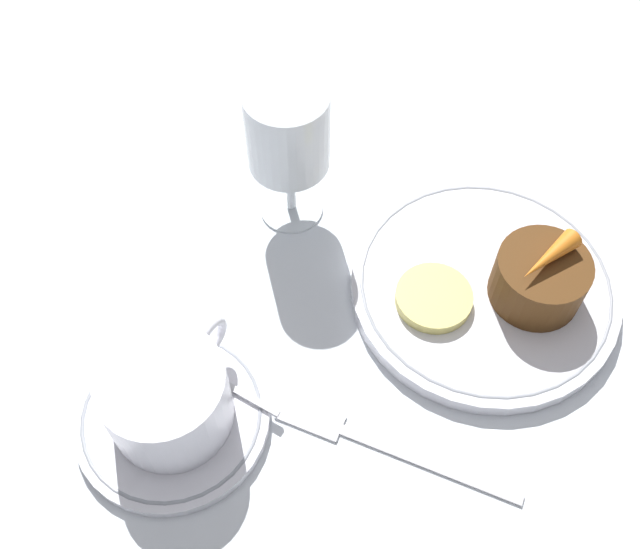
% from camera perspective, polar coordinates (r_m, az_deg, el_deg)
% --- Properties ---
extents(ground_plane, '(3.00, 3.00, 0.00)m').
position_cam_1_polar(ground_plane, '(0.62, 8.44, -2.68)').
color(ground_plane, white).
extents(dinner_plate, '(0.22, 0.22, 0.01)m').
position_cam_1_polar(dinner_plate, '(0.63, 12.39, -0.94)').
color(dinner_plate, white).
rests_on(dinner_plate, ground_plane).
extents(saucer, '(0.15, 0.15, 0.01)m').
position_cam_1_polar(saucer, '(0.58, -11.17, -10.59)').
color(saucer, white).
rests_on(saucer, ground_plane).
extents(coffee_cup, '(0.12, 0.09, 0.06)m').
position_cam_1_polar(coffee_cup, '(0.55, -11.62, -9.08)').
color(coffee_cup, white).
rests_on(coffee_cup, saucer).
extents(spoon, '(0.02, 0.11, 0.00)m').
position_cam_1_polar(spoon, '(0.58, -8.61, -7.50)').
color(spoon, silver).
rests_on(spoon, saucer).
extents(wine_glass, '(0.07, 0.07, 0.14)m').
position_cam_1_polar(wine_glass, '(0.61, -2.46, 10.45)').
color(wine_glass, silver).
rests_on(wine_glass, ground_plane).
extents(fork, '(0.04, 0.19, 0.01)m').
position_cam_1_polar(fork, '(0.57, 3.79, -12.47)').
color(fork, silver).
rests_on(fork, ground_plane).
extents(dessert_cake, '(0.07, 0.07, 0.04)m').
position_cam_1_polar(dessert_cake, '(0.62, 16.37, -0.30)').
color(dessert_cake, '#563314').
rests_on(dessert_cake, dinner_plate).
extents(carrot_garnish, '(0.06, 0.03, 0.02)m').
position_cam_1_polar(carrot_garnish, '(0.59, 17.06, 1.28)').
color(carrot_garnish, orange).
rests_on(carrot_garnish, dessert_cake).
extents(pineapple_slice, '(0.06, 0.06, 0.01)m').
position_cam_1_polar(pineapple_slice, '(0.61, 8.41, -1.68)').
color(pineapple_slice, '#EFE075').
rests_on(pineapple_slice, dinner_plate).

